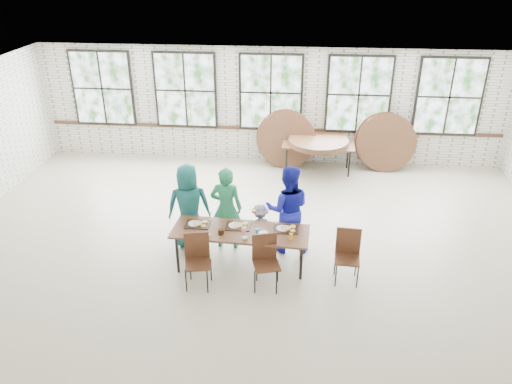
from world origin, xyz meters
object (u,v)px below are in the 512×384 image
chair_near_left (198,255)px  dining_table (240,233)px  chair_near_right (265,257)px  storage_table (318,146)px

chair_near_left → dining_table: bearing=27.7°
dining_table → chair_near_right: 0.70m
chair_near_left → chair_near_right: size_ratio=1.00×
chair_near_left → storage_table: size_ratio=0.52×
dining_table → storage_table: bearing=75.2°
dining_table → storage_table: 4.61m
chair_near_left → chair_near_right: 1.14m
dining_table → chair_near_right: chair_near_right is taller
chair_near_left → storage_table: 5.38m
chair_near_right → chair_near_left: bearing=167.6°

